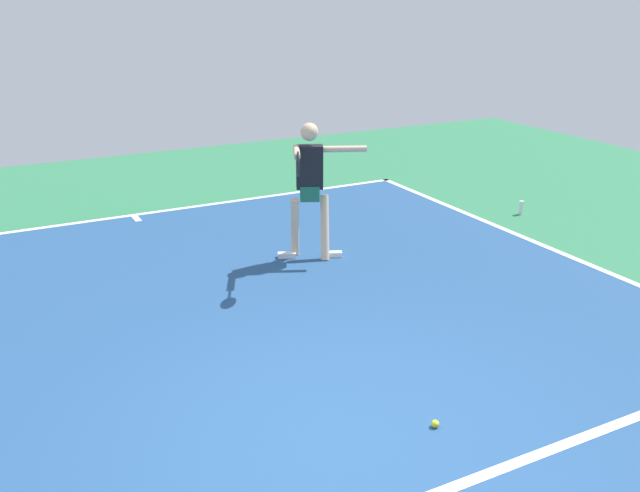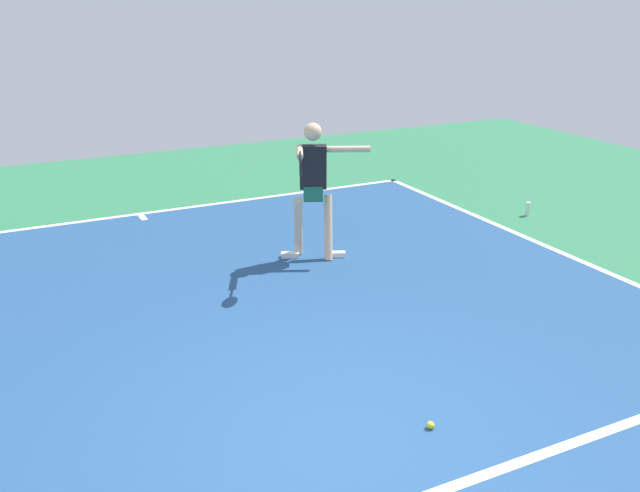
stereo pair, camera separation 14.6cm
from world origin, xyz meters
The scene contains 7 objects.
ground_plane centered at (0.00, 0.00, 0.00)m, with size 22.22×22.22×0.00m, color #2D754C.
court_surface centered at (0.00, 0.00, 0.00)m, with size 9.58×13.47×0.00m, color navy.
court_line_baseline_near centered at (0.00, -6.68, 0.00)m, with size 9.58×0.10×0.01m, color white.
court_line_centre_mark centered at (0.00, -6.48, 0.00)m, with size 0.10×0.30×0.01m, color white.
tennis_player centered at (-1.63, -3.69, 1.04)m, with size 1.28×1.15×1.81m.
tennis_ball_by_baseline centered at (-0.80, 0.21, 0.03)m, with size 0.07×0.07×0.07m, color yellow.
water_bottle centered at (-5.48, -3.88, 0.11)m, with size 0.07×0.07×0.22m, color white.
Camera 1 is at (2.29, 4.09, 3.35)m, focal length 39.41 mm.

